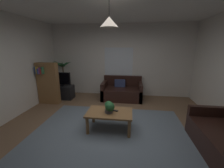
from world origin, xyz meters
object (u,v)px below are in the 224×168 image
at_px(coffee_table, 110,115).
at_px(remote_on_table_0, 115,111).
at_px(couch_under_window, 122,92).
at_px(bookshelf_corner, 48,83).
at_px(tv_stand, 61,92).
at_px(potted_palm_corner, 64,79).
at_px(potted_plant_on_table, 109,107).
at_px(tv, 60,79).
at_px(pendant_lamp, 109,22).
at_px(book_on_table_1, 108,110).
at_px(book_on_table_0, 108,111).
at_px(book_on_table_2, 108,109).

relative_size(coffee_table, remote_on_table_0, 6.50).
height_order(couch_under_window, bookshelf_corner, bookshelf_corner).
height_order(tv_stand, potted_palm_corner, potted_palm_corner).
height_order(remote_on_table_0, potted_plant_on_table, potted_plant_on_table).
xyz_separation_m(coffee_table, remote_on_table_0, (0.11, 0.05, 0.08)).
xyz_separation_m(tv, pendant_lamp, (2.12, -1.83, 1.61)).
xyz_separation_m(potted_palm_corner, pendant_lamp, (2.26, -2.39, 1.73)).
distance_m(book_on_table_1, tv_stand, 2.81).
distance_m(coffee_table, bookshelf_corner, 2.70).
height_order(potted_plant_on_table, tv, tv).
height_order(couch_under_window, pendant_lamp, pendant_lamp).
distance_m(coffee_table, remote_on_table_0, 0.15).
xyz_separation_m(book_on_table_1, potted_plant_on_table, (0.03, -0.05, 0.11)).
xyz_separation_m(potted_palm_corner, bookshelf_corner, (-0.05, -1.03, 0.08)).
distance_m(book_on_table_0, potted_palm_corner, 3.28).
distance_m(book_on_table_2, bookshelf_corner, 2.65).
xyz_separation_m(couch_under_window, tv, (-2.27, -0.27, 0.48)).
bearing_deg(book_on_table_1, tv_stand, 138.47).
distance_m(couch_under_window, coffee_table, 2.11).
bearing_deg(tv_stand, book_on_table_0, -41.51).
bearing_deg(potted_plant_on_table, bookshelf_corner, 148.59).
bearing_deg(book_on_table_0, book_on_table_1, -55.07).
height_order(coffee_table, pendant_lamp, pendant_lamp).
distance_m(book_on_table_2, tv_stand, 2.80).
bearing_deg(couch_under_window, bookshelf_corner, -163.01).
bearing_deg(couch_under_window, tv, -173.14).
distance_m(tv_stand, potted_palm_corner, 0.67).
relative_size(tv, potted_palm_corner, 0.57).
relative_size(book_on_table_2, pendant_lamp, 0.28).
bearing_deg(book_on_table_0, pendant_lamp, 1.32).
bearing_deg(bookshelf_corner, tv_stand, 69.59).
bearing_deg(remote_on_table_0, potted_plant_on_table, -29.72).
xyz_separation_m(tv_stand, bookshelf_corner, (-0.19, -0.50, 0.47)).
height_order(book_on_table_2, tv_stand, book_on_table_2).
height_order(coffee_table, bookshelf_corner, bookshelf_corner).
bearing_deg(tv_stand, potted_palm_corner, 104.41).
bearing_deg(potted_palm_corner, remote_on_table_0, -44.52).
height_order(coffee_table, remote_on_table_0, remote_on_table_0).
xyz_separation_m(book_on_table_2, tv, (-2.09, 1.83, 0.26)).
relative_size(book_on_table_2, remote_on_table_0, 0.87).
relative_size(coffee_table, potted_plant_on_table, 3.81).
bearing_deg(tv, book_on_table_2, -41.14).
height_order(book_on_table_1, tv, tv).
bearing_deg(tv_stand, couch_under_window, 6.32).
height_order(tv, potted_palm_corner, potted_palm_corner).
xyz_separation_m(book_on_table_0, potted_plant_on_table, (0.03, -0.06, 0.14)).
distance_m(couch_under_window, tv, 2.34).
bearing_deg(bookshelf_corner, book_on_table_2, -30.64).
bearing_deg(potted_palm_corner, couch_under_window, -6.71).
xyz_separation_m(coffee_table, pendant_lamp, (0.00, -0.00, 1.99)).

